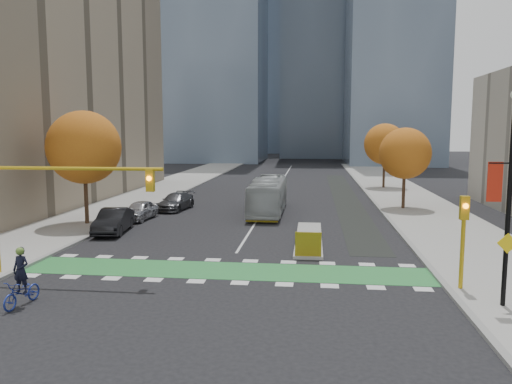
% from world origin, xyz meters
% --- Properties ---
extents(ground, '(300.00, 300.00, 0.00)m').
position_xyz_m(ground, '(0.00, 0.00, 0.00)').
color(ground, black).
rests_on(ground, ground).
extents(sidewalk_west, '(7.00, 120.00, 0.15)m').
position_xyz_m(sidewalk_west, '(-13.50, 20.00, 0.07)').
color(sidewalk_west, gray).
rests_on(sidewalk_west, ground).
extents(sidewalk_east, '(7.00, 120.00, 0.15)m').
position_xyz_m(sidewalk_east, '(13.50, 20.00, 0.07)').
color(sidewalk_east, gray).
rests_on(sidewalk_east, ground).
extents(curb_west, '(0.30, 120.00, 0.16)m').
position_xyz_m(curb_west, '(-10.00, 20.00, 0.07)').
color(curb_west, gray).
rests_on(curb_west, ground).
extents(curb_east, '(0.30, 120.00, 0.16)m').
position_xyz_m(curb_east, '(10.00, 20.00, 0.07)').
color(curb_east, gray).
rests_on(curb_east, ground).
extents(bike_crossing, '(20.00, 3.00, 0.01)m').
position_xyz_m(bike_crossing, '(0.00, 1.50, 0.01)').
color(bike_crossing, '#297E39').
rests_on(bike_crossing, ground).
extents(centre_line, '(0.15, 70.00, 0.01)m').
position_xyz_m(centre_line, '(0.00, 40.00, 0.01)').
color(centre_line, silver).
rests_on(centre_line, ground).
extents(bike_lane_paint, '(2.50, 50.00, 0.01)m').
position_xyz_m(bike_lane_paint, '(7.50, 30.00, 0.01)').
color(bike_lane_paint, black).
rests_on(bike_lane_paint, ground).
extents(median_island, '(1.60, 10.00, 0.16)m').
position_xyz_m(median_island, '(4.00, 9.00, 0.08)').
color(median_island, gray).
rests_on(median_island, ground).
extents(hazard_board, '(1.40, 0.12, 1.30)m').
position_xyz_m(hazard_board, '(4.00, 4.20, 0.80)').
color(hazard_board, yellow).
rests_on(hazard_board, median_island).
extents(building_west, '(16.00, 44.00, 25.00)m').
position_xyz_m(building_west, '(-24.00, 22.00, 12.50)').
color(building_west, gray).
rests_on(building_west, ground).
extents(tower_nw, '(22.00, 22.00, 70.00)m').
position_xyz_m(tower_nw, '(-18.00, 90.00, 35.00)').
color(tower_nw, '#47566B').
rests_on(tower_nw, ground).
extents(tower_ne, '(18.00, 24.00, 60.00)m').
position_xyz_m(tower_ne, '(20.00, 85.00, 30.00)').
color(tower_ne, '#47566B').
rests_on(tower_ne, ground).
extents(tower_far, '(26.00, 26.00, 80.00)m').
position_xyz_m(tower_far, '(-4.00, 140.00, 40.00)').
color(tower_far, '#47566B').
rests_on(tower_far, ground).
extents(tree_west, '(5.20, 5.20, 8.22)m').
position_xyz_m(tree_west, '(-12.00, 12.00, 5.62)').
color(tree_west, '#332114').
rests_on(tree_west, ground).
extents(tree_east_near, '(4.40, 4.40, 7.08)m').
position_xyz_m(tree_east_near, '(12.00, 22.00, 4.86)').
color(tree_east_near, '#332114').
rests_on(tree_east_near, ground).
extents(tree_east_far, '(4.80, 4.80, 7.65)m').
position_xyz_m(tree_east_far, '(12.50, 38.00, 5.24)').
color(tree_east_far, '#332114').
rests_on(tree_east_far, ground).
extents(traffic_signal_west, '(8.53, 0.56, 5.20)m').
position_xyz_m(traffic_signal_west, '(-7.93, -0.51, 4.03)').
color(traffic_signal_west, '#BF9914').
rests_on(traffic_signal_west, ground).
extents(traffic_signal_east, '(0.35, 0.43, 4.10)m').
position_xyz_m(traffic_signal_east, '(10.50, -0.51, 2.73)').
color(traffic_signal_east, '#BF9914').
rests_on(traffic_signal_east, ground).
extents(banner_lamppost, '(1.65, 0.36, 8.28)m').
position_xyz_m(banner_lamppost, '(11.50, -2.50, 4.61)').
color(banner_lamppost, black).
rests_on(banner_lamppost, ground).
extents(cyclist, '(0.94, 2.09, 2.33)m').
position_xyz_m(cyclist, '(-7.00, -4.27, 0.78)').
color(cyclist, navy).
rests_on(cyclist, ground).
extents(bus, '(2.50, 10.63, 2.96)m').
position_xyz_m(bus, '(0.54, 18.96, 1.48)').
color(bus, '#A8AFB0').
rests_on(bus, ground).
extents(parked_car_a, '(2.04, 4.38, 1.45)m').
position_xyz_m(parked_car_a, '(-9.00, 14.61, 0.73)').
color(parked_car_a, '#A4A4AA').
rests_on(parked_car_a, ground).
extents(parked_car_b, '(2.30, 5.08, 1.62)m').
position_xyz_m(parked_car_b, '(-9.00, 9.61, 0.81)').
color(parked_car_b, black).
rests_on(parked_car_b, ground).
extents(parked_car_c, '(2.62, 5.14, 1.43)m').
position_xyz_m(parked_car_c, '(-7.55, 19.61, 0.72)').
color(parked_car_c, '#45464A').
rests_on(parked_car_c, ground).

